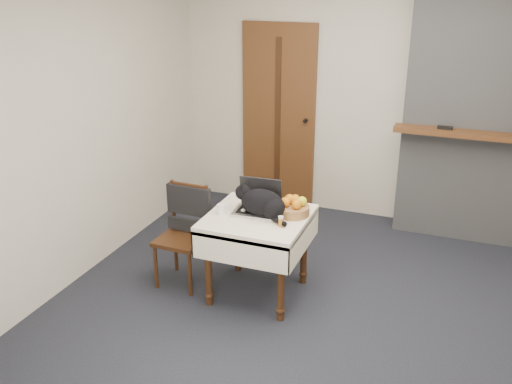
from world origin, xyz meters
TOP-DOWN VIEW (x-y plane):
  - ground at (0.00, 0.00)m, footprint 4.50×4.50m
  - room_shell at (0.00, 0.46)m, footprint 4.52×4.01m
  - door at (-1.20, 1.97)m, footprint 0.82×0.10m
  - chimney at (0.90, 1.85)m, footprint 1.62×0.48m
  - side_table at (-0.70, 0.05)m, footprint 0.78×0.78m
  - laptop at (-0.74, 0.14)m, footprint 0.37×0.32m
  - cat at (-0.67, 0.06)m, footprint 0.50×0.29m
  - cream_jar at (-0.99, -0.02)m, footprint 0.07×0.07m
  - pill_bottle at (-0.47, -0.08)m, footprint 0.04×0.04m
  - fruit_basket at (-0.45, 0.17)m, footprint 0.26×0.26m
  - desk_clutter at (-0.53, 0.10)m, footprint 0.15×0.05m
  - chair at (-1.36, 0.07)m, footprint 0.40×0.39m

SIDE VIEW (x-z plane):
  - ground at x=0.00m, z-range 0.00..0.00m
  - chair at x=-1.36m, z-range 0.12..0.97m
  - side_table at x=-0.70m, z-range 0.24..0.94m
  - desk_clutter at x=-0.53m, z-range 0.70..0.71m
  - cream_jar at x=-0.99m, z-range 0.70..0.78m
  - pill_bottle at x=-0.47m, z-range 0.70..0.78m
  - fruit_basket at x=-0.45m, z-range 0.69..0.83m
  - laptop at x=-0.74m, z-range 0.64..0.89m
  - cat at x=-0.67m, z-range 0.68..0.93m
  - door at x=-1.20m, z-range 0.00..2.00m
  - chimney at x=0.90m, z-range 0.00..2.60m
  - room_shell at x=0.00m, z-range 0.46..3.07m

